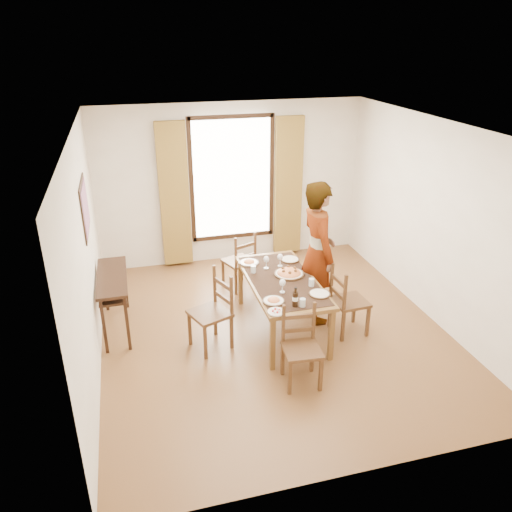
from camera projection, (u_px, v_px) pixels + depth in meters
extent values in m
plane|color=brown|center=(273.00, 330.00, 6.77)|extent=(5.00, 5.00, 0.00)
cube|color=white|center=(232.00, 184.00, 8.42)|extent=(4.50, 0.10, 2.70)
cube|color=white|center=(365.00, 352.00, 4.01)|extent=(4.50, 0.10, 2.70)
cube|color=white|center=(86.00, 258.00, 5.69)|extent=(0.10, 5.00, 2.70)
cube|color=white|center=(434.00, 222.00, 6.74)|extent=(0.10, 5.00, 2.70)
cube|color=white|center=(277.00, 127.00, 5.65)|extent=(4.50, 5.00, 0.04)
cube|color=white|center=(232.00, 179.00, 8.35)|extent=(1.30, 0.04, 2.00)
cube|color=olive|center=(174.00, 196.00, 8.15)|extent=(0.48, 0.10, 2.40)
cube|color=olive|center=(288.00, 187.00, 8.61)|extent=(0.48, 0.10, 2.40)
cube|color=black|center=(85.00, 208.00, 6.05)|extent=(0.02, 0.86, 0.66)
cube|color=red|center=(85.00, 208.00, 6.05)|extent=(0.01, 0.76, 0.56)
cube|color=black|center=(112.00, 277.00, 6.50)|extent=(0.38, 1.20, 0.04)
cube|color=black|center=(113.00, 285.00, 6.55)|extent=(0.34, 1.10, 0.03)
cube|color=black|center=(104.00, 327.00, 6.15)|extent=(0.04, 0.04, 0.76)
cube|color=black|center=(105.00, 286.00, 7.12)|extent=(0.04, 0.04, 0.76)
cube|color=black|center=(127.00, 324.00, 6.21)|extent=(0.04, 0.04, 0.76)
cube|color=black|center=(125.00, 284.00, 7.18)|extent=(0.04, 0.04, 0.76)
cube|color=brown|center=(282.00, 281.00, 6.51)|extent=(0.86, 1.76, 0.05)
cube|color=black|center=(282.00, 279.00, 6.50)|extent=(0.79, 1.62, 0.01)
cube|color=brown|center=(272.00, 344.00, 5.86)|extent=(0.06, 0.06, 0.70)
cube|color=brown|center=(240.00, 282.00, 7.30)|extent=(0.06, 0.06, 0.70)
cube|color=brown|center=(331.00, 335.00, 6.03)|extent=(0.06, 0.06, 0.70)
cube|color=brown|center=(288.00, 277.00, 7.47)|extent=(0.06, 0.06, 0.70)
cube|color=#4E331A|center=(210.00, 314.00, 6.24)|extent=(0.58, 0.58, 0.04)
cube|color=#4E331A|center=(190.00, 328.00, 6.37)|extent=(0.04, 0.04, 0.48)
cube|color=#4E331A|center=(215.00, 319.00, 6.58)|extent=(0.04, 0.04, 0.48)
cube|color=#4E331A|center=(205.00, 342.00, 6.09)|extent=(0.04, 0.04, 0.48)
cube|color=#4E331A|center=(232.00, 332.00, 6.30)|extent=(0.04, 0.04, 0.48)
cube|color=#4E331A|center=(215.00, 284.00, 6.38)|extent=(0.04, 0.04, 0.54)
cube|color=#4E331A|center=(231.00, 296.00, 6.10)|extent=(0.04, 0.04, 0.54)
cube|color=#4E331A|center=(223.00, 298.00, 6.28)|extent=(0.17, 0.37, 0.05)
cube|color=#4E331A|center=(223.00, 284.00, 6.20)|extent=(0.17, 0.37, 0.05)
cube|color=#4E331A|center=(239.00, 261.00, 7.73)|extent=(0.54, 0.54, 0.04)
cube|color=#4E331A|center=(242.00, 267.00, 8.05)|extent=(0.04, 0.04, 0.45)
cube|color=#4E331A|center=(255.00, 275.00, 7.79)|extent=(0.04, 0.04, 0.45)
cube|color=#4E331A|center=(223.00, 273.00, 7.86)|extent=(0.04, 0.04, 0.45)
cube|color=#4E331A|center=(236.00, 281.00, 7.60)|extent=(0.04, 0.04, 0.45)
cube|color=#4E331A|center=(255.00, 248.00, 7.59)|extent=(0.04, 0.04, 0.50)
cube|color=#4E331A|center=(236.00, 253.00, 7.40)|extent=(0.04, 0.04, 0.50)
cube|color=#4E331A|center=(246.00, 257.00, 7.54)|extent=(0.34, 0.16, 0.05)
cube|color=#4E331A|center=(246.00, 246.00, 7.46)|extent=(0.34, 0.16, 0.05)
cube|color=#4E331A|center=(302.00, 350.00, 5.59)|extent=(0.45, 0.45, 0.04)
cube|color=#4E331A|center=(290.00, 378.00, 5.50)|extent=(0.04, 0.04, 0.44)
cube|color=#4E331A|center=(283.00, 359.00, 5.81)|extent=(0.04, 0.04, 0.44)
cube|color=#4E331A|center=(321.00, 374.00, 5.55)|extent=(0.04, 0.04, 0.44)
cube|color=#4E331A|center=(312.00, 356.00, 5.87)|extent=(0.04, 0.04, 0.44)
cube|color=#4E331A|center=(283.00, 324.00, 5.63)|extent=(0.04, 0.04, 0.49)
cube|color=#4E331A|center=(314.00, 321.00, 5.69)|extent=(0.04, 0.04, 0.49)
cube|color=#4E331A|center=(298.00, 330.00, 5.70)|extent=(0.36, 0.06, 0.05)
cube|color=#4E331A|center=(299.00, 317.00, 5.62)|extent=(0.36, 0.06, 0.05)
cube|color=#4E331A|center=(350.00, 302.00, 6.56)|extent=(0.46, 0.46, 0.04)
cube|color=#4E331A|center=(368.00, 321.00, 6.56)|extent=(0.04, 0.04, 0.46)
cube|color=#4E331A|center=(343.00, 326.00, 6.45)|extent=(0.04, 0.04, 0.46)
cube|color=#4E331A|center=(354.00, 308.00, 6.87)|extent=(0.04, 0.04, 0.46)
cube|color=#4E331A|center=(330.00, 312.00, 6.76)|extent=(0.04, 0.04, 0.46)
cube|color=#4E331A|center=(345.00, 293.00, 6.24)|extent=(0.04, 0.04, 0.51)
cube|color=#4E331A|center=(332.00, 281.00, 6.56)|extent=(0.04, 0.04, 0.51)
cube|color=#4E331A|center=(338.00, 294.00, 6.44)|extent=(0.05, 0.37, 0.05)
cube|color=#4E331A|center=(339.00, 281.00, 6.37)|extent=(0.05, 0.37, 0.05)
imported|color=gray|center=(318.00, 253.00, 6.69)|extent=(0.73, 0.48, 1.98)
cylinder|color=silver|center=(312.00, 282.00, 6.31)|extent=(0.07, 0.07, 0.10)
cylinder|color=silver|center=(253.00, 269.00, 6.66)|extent=(0.07, 0.07, 0.10)
cylinder|color=silver|center=(303.00, 303.00, 5.84)|extent=(0.07, 0.07, 0.10)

